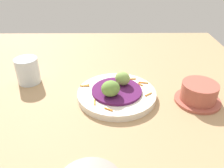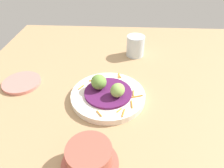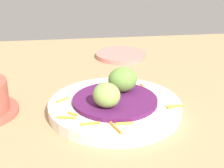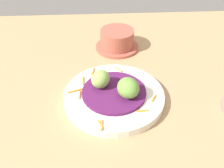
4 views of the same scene
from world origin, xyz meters
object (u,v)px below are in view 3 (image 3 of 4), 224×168
side_plate_small (121,55)px  guac_scoop_center (107,95)px  main_plate (115,107)px  guac_scoop_left (123,80)px

side_plate_small → guac_scoop_center: bearing=167.1°
guac_scoop_center → side_plate_small: (33.51, -7.67, -4.27)cm
guac_scoop_center → main_plate: bearing=-31.2°
guac_scoop_center → side_plate_small: 34.64cm
guac_scoop_left → side_plate_small: bearing=-8.3°
guac_scoop_left → main_plate: bearing=148.8°
guac_scoop_center → guac_scoop_left: bearing=-31.2°
main_plate → guac_scoop_center: bearing=148.8°
main_plate → guac_scoop_left: (3.01, -1.82, 3.98)cm
main_plate → side_plate_small: bearing=-10.9°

